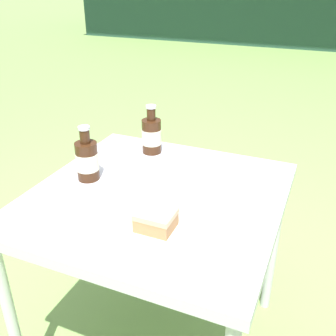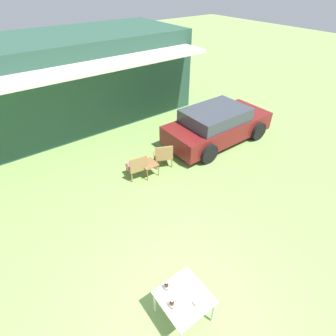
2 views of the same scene
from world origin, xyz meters
name	(u,v)px [view 1 (image 1 of 2)]	position (x,y,z in m)	size (l,w,h in m)	color
patio_table	(157,210)	(0.00, 0.00, 0.66)	(0.83, 0.83, 0.72)	silver
cake_on_plate	(152,223)	(0.08, -0.20, 0.75)	(0.21, 0.21, 0.07)	white
cola_bottle_near	(152,135)	(-0.16, 0.30, 0.80)	(0.08, 0.08, 0.20)	#381E0F
cola_bottle_far	(87,159)	(-0.27, 0.00, 0.80)	(0.08, 0.08, 0.20)	#381E0F
fork	(136,225)	(0.02, -0.20, 0.73)	(0.20, 0.04, 0.01)	silver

